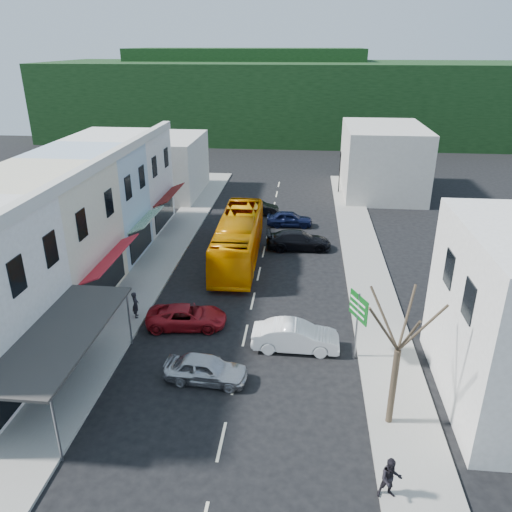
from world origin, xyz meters
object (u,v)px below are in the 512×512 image
Objects in this scene: pedestrian_right at (391,478)px; direction_sign at (357,327)px; bus at (238,240)px; traffic_signal at (340,173)px; car_red at (187,315)px; pedestrian_left at (135,304)px; car_white at (296,337)px; street_tree at (398,350)px; car_silver at (206,368)px.

direction_sign reaches higher than pedestrian_right.
bus is 14.14m from direction_sign.
car_red is at bearing 74.02° from traffic_signal.
car_white is at bearing -122.01° from pedestrian_left.
bus is 2.52× the size of car_red.
car_red is 12.71m from street_tree.
pedestrian_left reaches higher than car_white.
street_tree is at bearing -99.80° from car_silver.
car_red is 0.63× the size of street_tree.
bus is at bearing 69.37° from traffic_signal.
pedestrian_left is 0.23× the size of street_tree.
bus is 6.82× the size of pedestrian_right.
car_silver is at bearing -163.17° from car_red.
traffic_signal is at bearing 83.55° from pedestrian_right.
car_white is at bearing 105.02° from pedestrian_right.
pedestrian_right is 0.23× the size of street_tree.
street_tree is 1.65× the size of traffic_signal.
car_white is at bearing -48.28° from car_silver.
street_tree reaches higher than pedestrian_left.
pedestrian_left is 15.51m from street_tree.
direction_sign is (9.19, -2.23, 1.15)m from car_red.
pedestrian_left is (-5.14, 5.30, 0.30)m from car_silver.
car_red is 14.50m from pedestrian_right.
bus reaches higher than car_white.
pedestrian_left is at bearing 132.54° from pedestrian_right.
traffic_signal is at bearing -6.72° from car_white.
direction_sign is 0.50× the size of street_tree.
car_silver is 1.00× the size of car_white.
car_red is 9.53m from direction_sign.
direction_sign reaches higher than car_silver.
bus is at bearing -15.84° from car_red.
pedestrian_left is (-9.28, 2.16, 0.30)m from car_white.
direction_sign is at bearing 91.92° from traffic_signal.
car_silver is 8.99m from street_tree.
car_white is 0.60× the size of street_tree.
car_white is 2.59× the size of pedestrian_left.
car_silver is at bearing 175.29° from direction_sign.
pedestrian_right is 39.18m from traffic_signal.
street_tree reaches higher than direction_sign.
car_silver is at bearing 135.92° from pedestrian_right.
direction_sign is at bearing 87.26° from pedestrian_right.
bus is at bearing 6.05° from car_silver.
bus is at bearing -46.21° from pedestrian_left.
street_tree is at bearing -101.70° from direction_sign.
pedestrian_left is 0.38× the size of traffic_signal.
bus is 22.03m from pedestrian_right.
car_silver is at bearing -154.74° from pedestrian_left.
pedestrian_left is 12.63m from direction_sign.
bus reaches higher than pedestrian_left.
direction_sign is at bearing 102.80° from street_tree.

